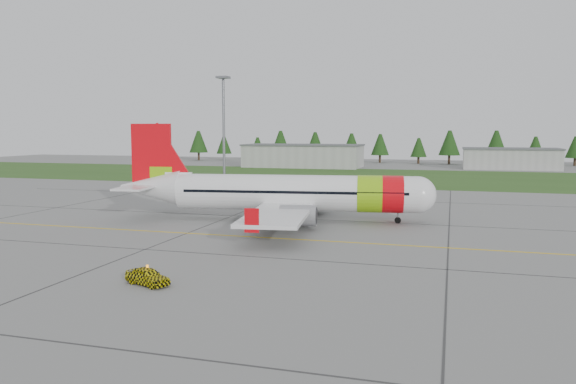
% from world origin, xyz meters
% --- Properties ---
extents(ground, '(320.00, 320.00, 0.00)m').
position_xyz_m(ground, '(0.00, 0.00, 0.00)').
color(ground, gray).
rests_on(ground, ground).
extents(aircraft, '(36.09, 33.56, 10.96)m').
position_xyz_m(aircraft, '(-7.60, 18.33, 3.16)').
color(aircraft, white).
rests_on(aircraft, ground).
extents(follow_me_car, '(1.55, 1.68, 3.40)m').
position_xyz_m(follow_me_car, '(-9.01, -9.78, 1.70)').
color(follow_me_car, yellow).
rests_on(follow_me_car, ground).
extents(service_van, '(2.18, 2.13, 4.85)m').
position_xyz_m(service_van, '(-24.45, 57.60, 2.42)').
color(service_van, white).
rests_on(service_van, ground).
extents(grass_strip, '(320.00, 50.00, 0.03)m').
position_xyz_m(grass_strip, '(0.00, 82.00, 0.01)').
color(grass_strip, '#30561E').
rests_on(grass_strip, ground).
extents(taxi_guideline, '(120.00, 0.25, 0.02)m').
position_xyz_m(taxi_guideline, '(0.00, 8.00, 0.01)').
color(taxi_guideline, gold).
rests_on(taxi_guideline, ground).
extents(hangar_west, '(32.00, 14.00, 6.00)m').
position_xyz_m(hangar_west, '(-30.00, 110.00, 3.00)').
color(hangar_west, '#A8A8A3').
rests_on(hangar_west, ground).
extents(hangar_east, '(24.00, 12.00, 5.20)m').
position_xyz_m(hangar_east, '(25.00, 118.00, 2.60)').
color(hangar_east, '#A8A8A3').
rests_on(hangar_east, ground).
extents(floodlight_mast, '(0.50, 0.50, 20.00)m').
position_xyz_m(floodlight_mast, '(-32.00, 58.00, 10.00)').
color(floodlight_mast, slate).
rests_on(floodlight_mast, ground).
extents(treeline, '(160.00, 8.00, 10.00)m').
position_xyz_m(treeline, '(0.00, 138.00, 5.00)').
color(treeline, '#1C3F14').
rests_on(treeline, ground).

